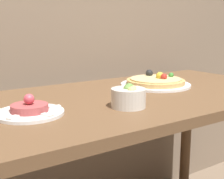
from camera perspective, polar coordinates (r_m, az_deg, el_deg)
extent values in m
cube|color=brown|center=(1.22, 2.53, -1.83)|extent=(1.48, 0.71, 0.03)
cylinder|color=brown|center=(1.98, 13.37, -8.64)|extent=(0.06, 0.06, 0.75)
cylinder|color=white|center=(1.41, 7.96, 0.89)|extent=(0.31, 0.31, 0.01)
cylinder|color=tan|center=(1.41, 7.98, 1.45)|extent=(0.26, 0.26, 0.02)
cylinder|color=#E0C684|center=(1.41, 7.99, 1.93)|extent=(0.23, 0.23, 0.01)
sphere|color=#387F33|center=(1.39, 9.57, 2.20)|extent=(0.02, 0.02, 0.02)
sphere|color=#B22D23|center=(1.39, 9.46, 2.31)|extent=(0.03, 0.03, 0.03)
sphere|color=black|center=(1.48, 6.83, 2.98)|extent=(0.03, 0.03, 0.03)
sphere|color=#387F33|center=(1.46, 10.75, 2.60)|extent=(0.02, 0.02, 0.02)
sphere|color=gold|center=(1.41, 8.75, 2.49)|extent=(0.03, 0.03, 0.03)
cylinder|color=white|center=(0.98, -14.80, -4.17)|extent=(0.21, 0.21, 0.01)
cylinder|color=#A84747|center=(0.97, -14.85, -3.27)|extent=(0.11, 0.11, 0.02)
sphere|color=#DB4C5B|center=(0.97, -14.94, -1.71)|extent=(0.03, 0.03, 0.03)
cube|color=white|center=(1.00, -10.51, -3.10)|extent=(0.04, 0.02, 0.01)
cube|color=white|center=(1.05, -14.94, -2.60)|extent=(0.03, 0.04, 0.01)
cube|color=white|center=(1.00, -19.22, -3.59)|extent=(0.04, 0.04, 0.01)
cube|color=white|center=(0.91, -17.69, -4.93)|extent=(0.04, 0.04, 0.01)
cube|color=white|center=(0.92, -11.78, -4.59)|extent=(0.03, 0.04, 0.01)
cylinder|color=silver|center=(1.03, 3.03, -1.54)|extent=(0.12, 0.12, 0.06)
sphere|color=#B7BC70|center=(1.00, 3.66, -0.32)|extent=(0.03, 0.03, 0.03)
sphere|color=#B7BC70|center=(1.03, 3.86, 0.01)|extent=(0.03, 0.03, 0.03)
sphere|color=#668E42|center=(1.02, 2.87, -0.06)|extent=(0.03, 0.03, 0.03)
sphere|color=#668E42|center=(1.04, 3.16, 0.18)|extent=(0.04, 0.04, 0.04)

